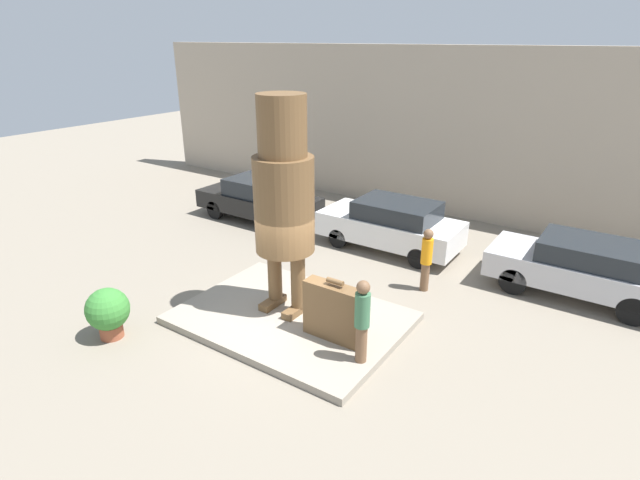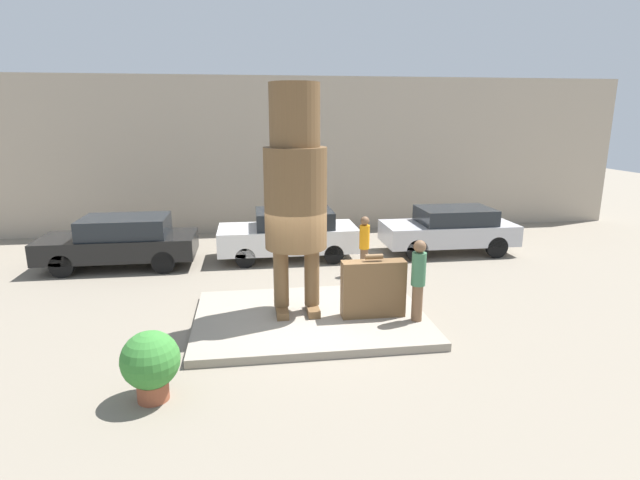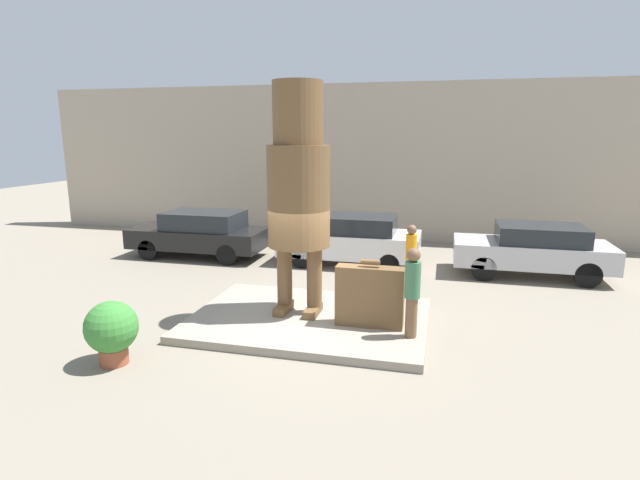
{
  "view_description": "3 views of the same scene",
  "coord_description": "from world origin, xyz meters",
  "px_view_note": "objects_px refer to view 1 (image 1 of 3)",
  "views": [
    {
      "loc": [
        6.27,
        -8.05,
        6.24
      ],
      "look_at": [
        0.81,
        0.02,
        2.25
      ],
      "focal_mm": 28.0,
      "sensor_mm": 36.0,
      "label": 1
    },
    {
      "loc": [
        -1.26,
        -10.36,
        4.5
      ],
      "look_at": [
        0.17,
        -0.3,
        1.97
      ],
      "focal_mm": 28.0,
      "sensor_mm": 36.0,
      "label": 2
    },
    {
      "loc": [
        2.75,
        -10.02,
        4.1
      ],
      "look_at": [
        0.27,
        -0.11,
        1.92
      ],
      "focal_mm": 28.0,
      "sensor_mm": 36.0,
      "label": 3
    }
  ],
  "objects_px": {
    "planter_pot": "(108,311)",
    "parked_car_silver": "(581,266)",
    "parked_car_white": "(391,224)",
    "tourist": "(362,318)",
    "parked_car_black": "(260,198)",
    "statue_figure": "(284,191)",
    "giant_suitcase": "(335,312)",
    "worker_hivis": "(426,257)"
  },
  "relations": [
    {
      "from": "parked_car_white",
      "to": "giant_suitcase",
      "type": "bearing_deg",
      "value": 104.37
    },
    {
      "from": "giant_suitcase",
      "to": "planter_pot",
      "type": "xyz_separation_m",
      "value": [
        -4.29,
        -2.53,
        -0.15
      ]
    },
    {
      "from": "parked_car_white",
      "to": "parked_car_silver",
      "type": "relative_size",
      "value": 1.01
    },
    {
      "from": "worker_hivis",
      "to": "giant_suitcase",
      "type": "bearing_deg",
      "value": -99.82
    },
    {
      "from": "statue_figure",
      "to": "parked_car_white",
      "type": "relative_size",
      "value": 1.14
    },
    {
      "from": "statue_figure",
      "to": "parked_car_silver",
      "type": "distance_m",
      "value": 7.84
    },
    {
      "from": "parked_car_black",
      "to": "tourist",
      "type": "bearing_deg",
      "value": 142.79
    },
    {
      "from": "statue_figure",
      "to": "worker_hivis",
      "type": "height_order",
      "value": "statue_figure"
    },
    {
      "from": "parked_car_black",
      "to": "planter_pot",
      "type": "height_order",
      "value": "parked_car_black"
    },
    {
      "from": "parked_car_silver",
      "to": "planter_pot",
      "type": "relative_size",
      "value": 3.69
    },
    {
      "from": "statue_figure",
      "to": "tourist",
      "type": "xyz_separation_m",
      "value": [
        2.53,
        -0.85,
        -1.94
      ]
    },
    {
      "from": "giant_suitcase",
      "to": "statue_figure",
      "type": "bearing_deg",
      "value": 164.49
    },
    {
      "from": "parked_car_white",
      "to": "parked_car_black",
      "type": "bearing_deg",
      "value": 2.67
    },
    {
      "from": "giant_suitcase",
      "to": "parked_car_silver",
      "type": "height_order",
      "value": "giant_suitcase"
    },
    {
      "from": "giant_suitcase",
      "to": "worker_hivis",
      "type": "relative_size",
      "value": 0.83
    },
    {
      "from": "statue_figure",
      "to": "parked_car_black",
      "type": "bearing_deg",
      "value": 135.64
    },
    {
      "from": "parked_car_white",
      "to": "planter_pot",
      "type": "height_order",
      "value": "parked_car_white"
    },
    {
      "from": "tourist",
      "to": "parked_car_black",
      "type": "xyz_separation_m",
      "value": [
        -7.42,
        5.63,
        -0.34
      ]
    },
    {
      "from": "parked_car_silver",
      "to": "planter_pot",
      "type": "height_order",
      "value": "parked_car_silver"
    },
    {
      "from": "parked_car_white",
      "to": "worker_hivis",
      "type": "height_order",
      "value": "worker_hivis"
    },
    {
      "from": "giant_suitcase",
      "to": "parked_car_silver",
      "type": "distance_m",
      "value": 6.73
    },
    {
      "from": "statue_figure",
      "to": "giant_suitcase",
      "type": "distance_m",
      "value": 2.85
    },
    {
      "from": "tourist",
      "to": "worker_hivis",
      "type": "relative_size",
      "value": 1.04
    },
    {
      "from": "parked_car_black",
      "to": "parked_car_silver",
      "type": "height_order",
      "value": "parked_car_black"
    },
    {
      "from": "parked_car_white",
      "to": "planter_pot",
      "type": "relative_size",
      "value": 3.73
    },
    {
      "from": "statue_figure",
      "to": "parked_car_black",
      "type": "height_order",
      "value": "statue_figure"
    },
    {
      "from": "parked_car_white",
      "to": "parked_car_silver",
      "type": "height_order",
      "value": "parked_car_white"
    },
    {
      "from": "statue_figure",
      "to": "parked_car_white",
      "type": "distance_m",
      "value": 5.52
    },
    {
      "from": "tourist",
      "to": "parked_car_silver",
      "type": "xyz_separation_m",
      "value": [
        3.1,
        5.82,
        -0.34
      ]
    },
    {
      "from": "parked_car_black",
      "to": "parked_car_white",
      "type": "height_order",
      "value": "parked_car_white"
    },
    {
      "from": "statue_figure",
      "to": "worker_hivis",
      "type": "distance_m",
      "value": 4.33
    },
    {
      "from": "worker_hivis",
      "to": "parked_car_black",
      "type": "bearing_deg",
      "value": 166.09
    },
    {
      "from": "giant_suitcase",
      "to": "parked_car_black",
      "type": "bearing_deg",
      "value": 141.29
    },
    {
      "from": "worker_hivis",
      "to": "parked_car_silver",
      "type": "bearing_deg",
      "value": 29.97
    },
    {
      "from": "statue_figure",
      "to": "parked_car_black",
      "type": "xyz_separation_m",
      "value": [
        -4.89,
        4.78,
        -2.27
      ]
    },
    {
      "from": "parked_car_black",
      "to": "statue_figure",
      "type": "bearing_deg",
      "value": 135.64
    },
    {
      "from": "giant_suitcase",
      "to": "worker_hivis",
      "type": "xyz_separation_m",
      "value": [
        0.6,
        3.47,
        0.13
      ]
    },
    {
      "from": "tourist",
      "to": "parked_car_silver",
      "type": "relative_size",
      "value": 0.41
    },
    {
      "from": "planter_pot",
      "to": "parked_car_silver",
      "type": "bearing_deg",
      "value": 43.87
    },
    {
      "from": "planter_pot",
      "to": "worker_hivis",
      "type": "distance_m",
      "value": 7.75
    },
    {
      "from": "parked_car_black",
      "to": "parked_car_white",
      "type": "distance_m",
      "value": 5.14
    },
    {
      "from": "parked_car_black",
      "to": "planter_pot",
      "type": "xyz_separation_m",
      "value": [
        2.25,
        -7.77,
        -0.16
      ]
    }
  ]
}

